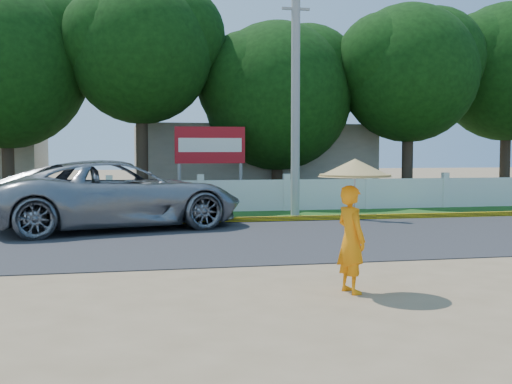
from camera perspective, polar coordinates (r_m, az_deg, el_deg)
ground at (r=10.84m, az=2.18°, el=-7.56°), size 120.00×120.00×0.00m
road at (r=15.18m, az=-1.93°, el=-4.26°), size 60.00×7.00×0.02m
grass_verge at (r=20.34m, az=-4.47°, el=-2.21°), size 60.00×3.50×0.03m
curb at (r=18.66m, az=-3.80°, el=-2.55°), size 40.00×0.18×0.16m
fence at (r=21.72m, az=-4.96°, el=-0.41°), size 40.00×0.10×1.10m
building_near at (r=28.86m, az=-0.66°, el=2.72°), size 10.00×6.00×3.20m
utility_pole at (r=20.65m, az=3.53°, el=8.09°), size 0.28×0.28×7.37m
vehicle at (r=17.62m, az=-12.19°, el=-0.23°), size 7.24×4.69×1.85m
monk_with_parasol at (r=9.59m, az=8.61°, el=-1.22°), size 1.10×1.10×2.00m
billboard at (r=22.82m, az=-4.10°, el=3.79°), size 2.50×0.13×2.95m
tree_row at (r=25.50m, az=3.64°, el=10.04°), size 38.93×6.88×8.38m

